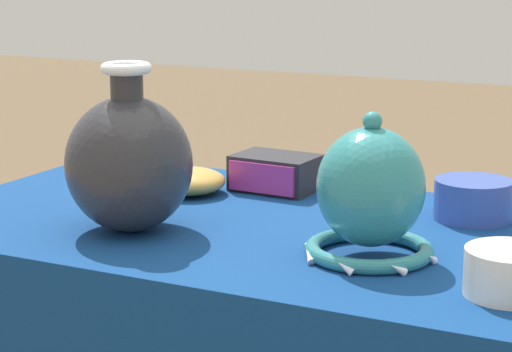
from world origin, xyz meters
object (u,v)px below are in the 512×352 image
at_px(vase_dome_bell, 370,197).
at_px(pot_squat_ivory, 511,273).
at_px(vase_tall_bulbous, 129,162).
at_px(bowl_shallow_ochre, 189,181).
at_px(mosaic_tile_box, 275,173).
at_px(pot_squat_cobalt, 473,200).

relative_size(vase_dome_bell, pot_squat_ivory, 1.79).
height_order(vase_dome_bell, pot_squat_ivory, vase_dome_bell).
bearing_deg(vase_dome_bell, vase_tall_bulbous, -174.40).
relative_size(vase_dome_bell, bowl_shallow_ochre, 1.63).
bearing_deg(pot_squat_ivory, mosaic_tile_box, 143.59).
bearing_deg(pot_squat_ivory, vase_dome_bell, 161.43).
bearing_deg(vase_tall_bulbous, pot_squat_cobalt, 33.46).
distance_m(pot_squat_cobalt, bowl_shallow_ochre, 0.51).
bearing_deg(pot_squat_cobalt, vase_tall_bulbous, -146.54).
height_order(mosaic_tile_box, bowl_shallow_ochre, mosaic_tile_box).
xyz_separation_m(vase_dome_bell, pot_squat_ivory, (0.22, -0.07, -0.06)).
bearing_deg(vase_dome_bell, bowl_shallow_ochre, 153.46).
xyz_separation_m(bowl_shallow_ochre, pot_squat_ivory, (0.65, -0.29, 0.01)).
height_order(pot_squat_cobalt, bowl_shallow_ochre, pot_squat_cobalt).
bearing_deg(pot_squat_ivory, bowl_shallow_ochre, 156.06).
height_order(mosaic_tile_box, pot_squat_ivory, mosaic_tile_box).
height_order(vase_tall_bulbous, bowl_shallow_ochre, vase_tall_bulbous).
distance_m(vase_tall_bulbous, bowl_shallow_ochre, 0.27).
bearing_deg(bowl_shallow_ochre, pot_squat_cobalt, 6.46).
relative_size(vase_tall_bulbous, mosaic_tile_box, 1.71).
xyz_separation_m(mosaic_tile_box, pot_squat_ivory, (0.52, -0.38, -0.00)).
height_order(mosaic_tile_box, pot_squat_cobalt, pot_squat_cobalt).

